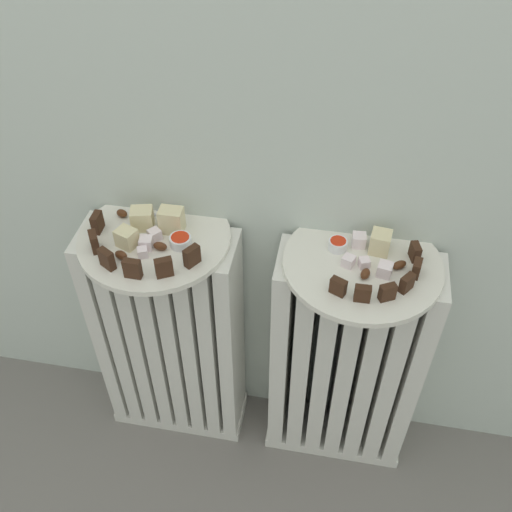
# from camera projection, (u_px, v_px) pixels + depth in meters

# --- Properties ---
(radiator_left) EXTENTS (0.34, 0.13, 0.62)m
(radiator_left) POSITION_uv_depth(u_px,v_px,m) (171.00, 340.00, 1.37)
(radiator_left) COLOR silver
(radiator_left) RESTS_ON ground_plane
(radiator_right) EXTENTS (0.34, 0.13, 0.62)m
(radiator_right) POSITION_uv_depth(u_px,v_px,m) (344.00, 365.00, 1.32)
(radiator_right) COLOR silver
(radiator_right) RESTS_ON ground_plane
(plate_left) EXTENTS (0.30, 0.30, 0.01)m
(plate_left) POSITION_uv_depth(u_px,v_px,m) (155.00, 238.00, 1.14)
(plate_left) COLOR silver
(plate_left) RESTS_ON radiator_left
(plate_right) EXTENTS (0.30, 0.30, 0.01)m
(plate_right) POSITION_uv_depth(u_px,v_px,m) (362.00, 264.00, 1.09)
(plate_right) COLOR silver
(plate_right) RESTS_ON radiator_right
(dark_cake_slice_left_0) EXTENTS (0.02, 0.03, 0.04)m
(dark_cake_slice_left_0) POSITION_uv_depth(u_px,v_px,m) (97.00, 222.00, 1.14)
(dark_cake_slice_left_0) COLOR #382114
(dark_cake_slice_left_0) RESTS_ON plate_left
(dark_cake_slice_left_1) EXTENTS (0.03, 0.03, 0.04)m
(dark_cake_slice_left_1) POSITION_uv_depth(u_px,v_px,m) (94.00, 242.00, 1.10)
(dark_cake_slice_left_1) COLOR #382114
(dark_cake_slice_left_1) RESTS_ON plate_left
(dark_cake_slice_left_2) EXTENTS (0.03, 0.03, 0.04)m
(dark_cake_slice_left_2) POSITION_uv_depth(u_px,v_px,m) (107.00, 259.00, 1.06)
(dark_cake_slice_left_2) COLOR #382114
(dark_cake_slice_left_2) RESTS_ON plate_left
(dark_cake_slice_left_3) EXTENTS (0.03, 0.02, 0.04)m
(dark_cake_slice_left_3) POSITION_uv_depth(u_px,v_px,m) (132.00, 269.00, 1.05)
(dark_cake_slice_left_3) COLOR #382114
(dark_cake_slice_left_3) RESTS_ON plate_left
(dark_cake_slice_left_4) EXTENTS (0.04, 0.03, 0.04)m
(dark_cake_slice_left_4) POSITION_uv_depth(u_px,v_px,m) (164.00, 268.00, 1.05)
(dark_cake_slice_left_4) COLOR #382114
(dark_cake_slice_left_4) RESTS_ON plate_left
(dark_cake_slice_left_5) EXTENTS (0.03, 0.03, 0.04)m
(dark_cake_slice_left_5) POSITION_uv_depth(u_px,v_px,m) (192.00, 256.00, 1.07)
(dark_cake_slice_left_5) COLOR #382114
(dark_cake_slice_left_5) RESTS_ON plate_left
(marble_cake_slice_left_0) EXTENTS (0.05, 0.05, 0.04)m
(marble_cake_slice_left_0) POSITION_uv_depth(u_px,v_px,m) (142.00, 218.00, 1.14)
(marble_cake_slice_left_0) COLOR beige
(marble_cake_slice_left_0) RESTS_ON plate_left
(marble_cake_slice_left_1) EXTENTS (0.05, 0.03, 0.05)m
(marble_cake_slice_left_1) POSITION_uv_depth(u_px,v_px,m) (172.00, 220.00, 1.13)
(marble_cake_slice_left_1) COLOR beige
(marble_cake_slice_left_1) RESTS_ON plate_left
(marble_cake_slice_left_2) EXTENTS (0.05, 0.04, 0.04)m
(marble_cake_slice_left_2) POSITION_uv_depth(u_px,v_px,m) (127.00, 238.00, 1.11)
(marble_cake_slice_left_2) COLOR beige
(marble_cake_slice_left_2) RESTS_ON plate_left
(turkish_delight_left_0) EXTENTS (0.03, 0.03, 0.02)m
(turkish_delight_left_0) POSITION_uv_depth(u_px,v_px,m) (155.00, 235.00, 1.13)
(turkish_delight_left_0) COLOR white
(turkish_delight_left_0) RESTS_ON plate_left
(turkish_delight_left_1) EXTENTS (0.03, 0.03, 0.02)m
(turkish_delight_left_1) POSITION_uv_depth(u_px,v_px,m) (146.00, 243.00, 1.11)
(turkish_delight_left_1) COLOR white
(turkish_delight_left_1) RESTS_ON plate_left
(turkish_delight_left_2) EXTENTS (0.02, 0.02, 0.02)m
(turkish_delight_left_2) POSITION_uv_depth(u_px,v_px,m) (143.00, 252.00, 1.09)
(turkish_delight_left_2) COLOR white
(turkish_delight_left_2) RESTS_ON plate_left
(turkish_delight_left_3) EXTENTS (0.03, 0.03, 0.02)m
(turkish_delight_left_3) POSITION_uv_depth(u_px,v_px,m) (169.00, 213.00, 1.17)
(turkish_delight_left_3) COLOR white
(turkish_delight_left_3) RESTS_ON plate_left
(medjool_date_left_0) EXTENTS (0.03, 0.02, 0.02)m
(medjool_date_left_0) POSITION_uv_depth(u_px,v_px,m) (122.00, 213.00, 1.18)
(medjool_date_left_0) COLOR #4C2814
(medjool_date_left_0) RESTS_ON plate_left
(medjool_date_left_1) EXTENTS (0.03, 0.02, 0.02)m
(medjool_date_left_1) POSITION_uv_depth(u_px,v_px,m) (121.00, 255.00, 1.09)
(medjool_date_left_1) COLOR #4C2814
(medjool_date_left_1) RESTS_ON plate_left
(medjool_date_left_2) EXTENTS (0.03, 0.02, 0.02)m
(medjool_date_left_2) POSITION_uv_depth(u_px,v_px,m) (160.00, 246.00, 1.11)
(medjool_date_left_2) COLOR #4C2814
(medjool_date_left_2) RESTS_ON plate_left
(jam_bowl_left) EXTENTS (0.04, 0.04, 0.02)m
(jam_bowl_left) POSITION_uv_depth(u_px,v_px,m) (180.00, 241.00, 1.11)
(jam_bowl_left) COLOR white
(jam_bowl_left) RESTS_ON plate_left
(dark_cake_slice_right_0) EXTENTS (0.03, 0.03, 0.03)m
(dark_cake_slice_right_0) POSITION_uv_depth(u_px,v_px,m) (338.00, 287.00, 1.02)
(dark_cake_slice_right_0) COLOR #382114
(dark_cake_slice_right_0) RESTS_ON plate_right
(dark_cake_slice_right_1) EXTENTS (0.03, 0.01, 0.03)m
(dark_cake_slice_right_1) POSITION_uv_depth(u_px,v_px,m) (363.00, 294.00, 1.01)
(dark_cake_slice_right_1) COLOR #382114
(dark_cake_slice_right_1) RESTS_ON plate_right
(dark_cake_slice_right_2) EXTENTS (0.03, 0.03, 0.03)m
(dark_cake_slice_right_2) POSITION_uv_depth(u_px,v_px,m) (387.00, 292.00, 1.01)
(dark_cake_slice_right_2) COLOR #382114
(dark_cake_slice_right_2) RESTS_ON plate_right
(dark_cake_slice_right_3) EXTENTS (0.03, 0.03, 0.03)m
(dark_cake_slice_right_3) POSITION_uv_depth(u_px,v_px,m) (407.00, 283.00, 1.03)
(dark_cake_slice_right_3) COLOR #382114
(dark_cake_slice_right_3) RESTS_ON plate_right
(dark_cake_slice_right_4) EXTENTS (0.02, 0.03, 0.03)m
(dark_cake_slice_right_4) POSITION_uv_depth(u_px,v_px,m) (417.00, 268.00, 1.05)
(dark_cake_slice_right_4) COLOR #382114
(dark_cake_slice_right_4) RESTS_ON plate_right
(dark_cake_slice_right_5) EXTENTS (0.02, 0.03, 0.03)m
(dark_cake_slice_right_5) POSITION_uv_depth(u_px,v_px,m) (415.00, 252.00, 1.08)
(dark_cake_slice_right_5) COLOR #382114
(dark_cake_slice_right_5) RESTS_ON plate_right
(marble_cake_slice_right_0) EXTENTS (0.04, 0.04, 0.04)m
(marble_cake_slice_right_0) POSITION_uv_depth(u_px,v_px,m) (380.00, 242.00, 1.09)
(marble_cake_slice_right_0) COLOR beige
(marble_cake_slice_right_0) RESTS_ON plate_right
(turkish_delight_right_0) EXTENTS (0.03, 0.03, 0.03)m
(turkish_delight_right_0) POSITION_uv_depth(u_px,v_px,m) (385.00, 270.00, 1.05)
(turkish_delight_right_0) COLOR white
(turkish_delight_right_0) RESTS_ON plate_right
(turkish_delight_right_1) EXTENTS (0.02, 0.02, 0.02)m
(turkish_delight_right_1) POSITION_uv_depth(u_px,v_px,m) (364.00, 263.00, 1.07)
(turkish_delight_right_1) COLOR white
(turkish_delight_right_1) RESTS_ON plate_right
(turkish_delight_right_2) EXTENTS (0.03, 0.03, 0.03)m
(turkish_delight_right_2) POSITION_uv_depth(u_px,v_px,m) (359.00, 240.00, 1.11)
(turkish_delight_right_2) COLOR white
(turkish_delight_right_2) RESTS_ON plate_right
(turkish_delight_right_3) EXTENTS (0.03, 0.03, 0.02)m
(turkish_delight_right_3) POSITION_uv_depth(u_px,v_px,m) (348.00, 261.00, 1.07)
(turkish_delight_right_3) COLOR white
(turkish_delight_right_3) RESTS_ON plate_right
(medjool_date_right_0) EXTENTS (0.02, 0.03, 0.02)m
(medjool_date_right_0) POSITION_uv_depth(u_px,v_px,m) (365.00, 274.00, 1.05)
(medjool_date_right_0) COLOR #4C2814
(medjool_date_right_0) RESTS_ON plate_right
(medjool_date_right_1) EXTENTS (0.03, 0.03, 0.01)m
(medjool_date_right_1) POSITION_uv_depth(u_px,v_px,m) (399.00, 265.00, 1.07)
(medjool_date_right_1) COLOR #4C2814
(medjool_date_right_1) RESTS_ON plate_right
(jam_bowl_right) EXTENTS (0.04, 0.04, 0.02)m
(jam_bowl_right) POSITION_uv_depth(u_px,v_px,m) (338.00, 244.00, 1.11)
(jam_bowl_right) COLOR white
(jam_bowl_right) RESTS_ON plate_right
(fork) EXTENTS (0.04, 0.10, 0.00)m
(fork) POSITION_uv_depth(u_px,v_px,m) (153.00, 216.00, 1.18)
(fork) COLOR #B7B7BC
(fork) RESTS_ON plate_left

